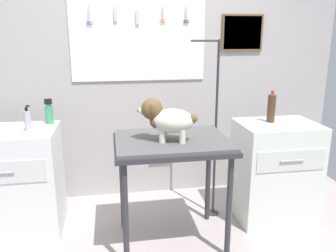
% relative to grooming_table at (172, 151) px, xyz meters
% --- Properties ---
extents(rear_wall_panel, '(4.00, 0.09, 2.30)m').
position_rel_grooming_table_xyz_m(rear_wall_panel, '(-0.12, 0.96, 0.39)').
color(rear_wall_panel, '#AEA8A7').
rests_on(rear_wall_panel, ground).
extents(grooming_table, '(0.88, 0.68, 0.87)m').
position_rel_grooming_table_xyz_m(grooming_table, '(0.00, 0.00, 0.00)').
color(grooming_table, '#2D2D33').
rests_on(grooming_table, ground).
extents(grooming_arm, '(0.30, 0.11, 1.60)m').
position_rel_grooming_table_xyz_m(grooming_arm, '(0.45, 0.36, -0.03)').
color(grooming_arm, '#2D2D33').
rests_on(grooming_arm, ground).
extents(dog, '(0.43, 0.28, 0.32)m').
position_rel_grooming_table_xyz_m(dog, '(-0.05, -0.05, 0.27)').
color(dog, silver).
rests_on(dog, grooming_table).
extents(counter_left, '(0.80, 0.58, 0.90)m').
position_rel_grooming_table_xyz_m(counter_left, '(-1.30, 0.37, -0.33)').
color(counter_left, silver).
rests_on(counter_left, ground).
extents(cabinet_right, '(0.68, 0.54, 0.89)m').
position_rel_grooming_table_xyz_m(cabinet_right, '(0.99, 0.24, -0.33)').
color(cabinet_right, silver).
rests_on(cabinet_right, ground).
extents(spray_bottle_short, '(0.05, 0.05, 0.21)m').
position_rel_grooming_table_xyz_m(spray_bottle_short, '(-1.11, 0.33, 0.20)').
color(spray_bottle_short, '#AEACB7').
rests_on(spray_bottle_short, counter_left).
extents(pump_bottle_white, '(0.07, 0.07, 0.22)m').
position_rel_grooming_table_xyz_m(pump_bottle_white, '(-0.97, 0.55, 0.21)').
color(pump_bottle_white, '#3A9662').
rests_on(pump_bottle_white, counter_left).
extents(soda_bottle, '(0.07, 0.07, 0.28)m').
position_rel_grooming_table_xyz_m(soda_bottle, '(0.94, 0.29, 0.24)').
color(soda_bottle, '#462F1F').
rests_on(soda_bottle, cabinet_right).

